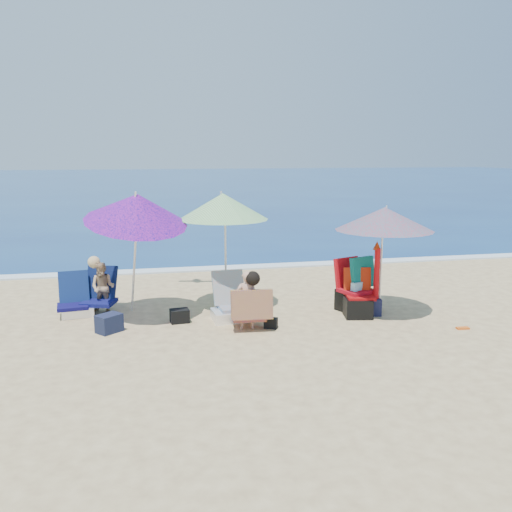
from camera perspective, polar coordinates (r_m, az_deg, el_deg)
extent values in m
plane|color=#D8BC84|center=(9.17, 3.15, -7.85)|extent=(120.00, 120.00, 0.00)
cube|color=navy|center=(53.52, -9.52, 7.49)|extent=(120.00, 80.00, 0.12)
cube|color=white|center=(13.99, -2.26, -1.21)|extent=(120.00, 0.50, 0.04)
cylinder|color=silver|center=(10.12, 12.87, -0.96)|extent=(0.03, 0.03, 1.83)
cone|color=red|center=(9.99, 13.21, 3.78)|extent=(1.81, 1.81, 0.41)
cylinder|color=white|center=(9.98, 13.40, 4.82)|extent=(0.03, 0.03, 0.11)
cylinder|color=silver|center=(10.19, -3.18, -0.06)|extent=(0.05, 0.05, 2.03)
cone|color=#279D18|center=(10.10, -3.45, 5.17)|extent=(2.09, 2.09, 0.48)
cylinder|color=white|center=(10.13, -3.65, 6.40)|extent=(0.04, 0.04, 0.13)
cylinder|color=silver|center=(10.02, -12.50, -0.46)|extent=(0.23, 0.51, 1.99)
cone|color=#C11BA6|center=(9.60, -12.29, 4.87)|extent=(2.31, 2.35, 0.92)
cylinder|color=white|center=(9.49, -12.42, 6.18)|extent=(0.06, 0.07, 0.14)
cylinder|color=#B70D10|center=(10.12, 12.40, -2.66)|extent=(0.11, 0.11, 1.23)
cone|color=#A02D0B|center=(10.01, 12.47, 1.09)|extent=(0.16, 0.16, 0.15)
cube|color=#0E0C45|center=(10.44, -18.51, -4.98)|extent=(0.59, 0.53, 0.06)
cube|color=#0E204E|center=(10.67, -18.41, -3.05)|extent=(0.57, 0.37, 0.57)
cube|color=white|center=(10.53, -18.04, -5.43)|extent=(0.61, 0.55, 0.17)
cube|color=#C46F45|center=(9.78, -2.15, -5.39)|extent=(0.60, 0.54, 0.07)
cube|color=#E1714F|center=(9.93, -2.88, -3.30)|extent=(0.59, 0.37, 0.61)
cube|color=white|center=(9.73, -2.77, -6.17)|extent=(0.63, 0.56, 0.18)
cube|color=#9F0B0C|center=(10.05, 10.77, -4.17)|extent=(0.56, 0.52, 0.05)
cube|color=#B2250C|center=(10.16, 10.47, -2.56)|extent=(0.51, 0.22, 0.49)
cube|color=black|center=(10.05, 10.54, -5.29)|extent=(0.54, 0.50, 0.35)
cube|color=#A10B17|center=(10.23, 10.43, -3.57)|extent=(0.71, 0.67, 0.06)
cube|color=red|center=(10.42, 9.44, -1.69)|extent=(0.58, 0.35, 0.56)
cube|color=black|center=(10.45, 10.12, -4.52)|extent=(0.68, 0.65, 0.40)
cube|color=#0A8868|center=(10.24, 11.00, -1.67)|extent=(0.53, 0.35, 0.57)
cube|color=#8ACBDD|center=(10.13, 10.40, -3.54)|extent=(0.24, 0.20, 0.30)
imported|color=tan|center=(9.18, -0.98, -4.60)|extent=(0.38, 0.26, 0.99)
cube|color=#370D5E|center=(9.30, -0.80, -6.29)|extent=(0.58, 0.52, 0.07)
cube|color=#390E67|center=(9.03, -0.44, -5.07)|extent=(0.70, 0.29, 0.50)
sphere|color=black|center=(9.03, -0.33, -2.34)|extent=(0.24, 0.24, 0.24)
imported|color=tan|center=(10.51, -15.62, -3.16)|extent=(0.54, 0.47, 0.93)
cube|color=#0E114F|center=(10.51, -16.00, -4.66)|extent=(0.69, 0.64, 0.07)
cube|color=#0B163E|center=(10.74, -15.76, -2.64)|extent=(0.64, 0.48, 0.60)
sphere|color=tan|center=(10.52, -16.49, -0.62)|extent=(0.23, 0.23, 0.23)
cube|color=#191F38|center=(9.41, -15.01, -6.77)|extent=(0.48, 0.46, 0.30)
cube|color=black|center=(9.69, -7.94, -6.18)|extent=(0.34, 0.27, 0.23)
cube|color=tan|center=(10.29, -0.43, -5.11)|extent=(0.27, 0.20, 0.22)
cube|color=#1C1E3E|center=(10.26, 11.67, -5.13)|extent=(0.47, 0.40, 0.31)
cube|color=black|center=(9.32, 1.55, -6.98)|extent=(0.26, 0.23, 0.17)
cube|color=#E05A17|center=(9.91, 20.69, -7.03)|extent=(0.22, 0.11, 0.03)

